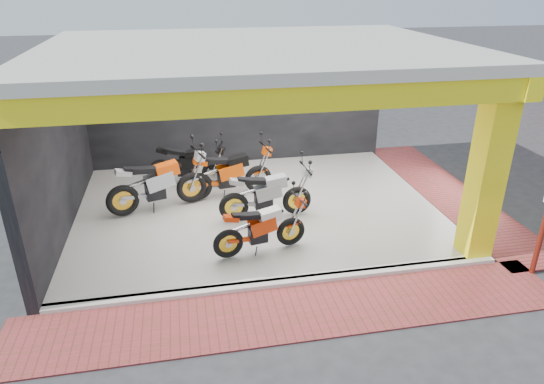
{
  "coord_description": "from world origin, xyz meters",
  "views": [
    {
      "loc": [
        -1.56,
        -7.91,
        4.98
      ],
      "look_at": [
        0.15,
        0.96,
        0.9
      ],
      "focal_mm": 32.0,
      "sensor_mm": 36.0,
      "label": 1
    }
  ],
  "objects": [
    {
      "name": "moto_row_a",
      "position": [
        0.8,
        1.4,
        0.76
      ],
      "size": [
        2.18,
        0.89,
        1.31
      ],
      "primitive_type": null,
      "rotation": [
        0.0,
        0.0,
        0.04
      ],
      "color": "#9B9EA2",
      "rests_on": "showroom_floor"
    },
    {
      "name": "header_beam_front",
      "position": [
        0.0,
        -1.0,
        3.3
      ],
      "size": [
        8.4,
        0.3,
        0.4
      ],
      "primitive_type": "cube",
      "color": "#FFF015",
      "rests_on": "corner_column"
    },
    {
      "name": "corner_column",
      "position": [
        3.75,
        -0.75,
        1.75
      ],
      "size": [
        0.5,
        0.5,
        3.5
      ],
      "primitive_type": "cube",
      "color": "#FFF015",
      "rests_on": "ground"
    },
    {
      "name": "moto_row_c",
      "position": [
        -1.44,
        2.46,
        0.83
      ],
      "size": [
        2.56,
        1.51,
        1.47
      ],
      "primitive_type": null,
      "rotation": [
        0.0,
        0.0,
        0.28
      ],
      "color": "#ACAFB4",
      "rests_on": "showroom_floor"
    },
    {
      "name": "moto_row_b",
      "position": [
        0.16,
        2.74,
        0.79
      ],
      "size": [
        2.35,
        1.13,
        1.38
      ],
      "primitive_type": null,
      "rotation": [
        0.0,
        0.0,
        0.14
      ],
      "color": "#EA4F09",
      "rests_on": "showroom_floor"
    },
    {
      "name": "paver_right",
      "position": [
        4.8,
        2.0,
        0.01
      ],
      "size": [
        1.4,
        7.0,
        0.03
      ],
      "primitive_type": "cube",
      "color": "#9A3236",
      "rests_on": "ground"
    },
    {
      "name": "back_wall",
      "position": [
        0.0,
        5.1,
        1.75
      ],
      "size": [
        8.2,
        0.2,
        3.5
      ],
      "primitive_type": "cube",
      "color": "black",
      "rests_on": "ground"
    },
    {
      "name": "left_wall",
      "position": [
        -4.1,
        2.0,
        1.75
      ],
      "size": [
        0.2,
        6.2,
        3.5
      ],
      "primitive_type": "cube",
      "color": "black",
      "rests_on": "ground"
    },
    {
      "name": "showroom_ceiling",
      "position": [
        0.0,
        2.0,
        3.6
      ],
      "size": [
        8.4,
        6.4,
        0.2
      ],
      "primitive_type": "cube",
      "color": "beige",
      "rests_on": "corner_column"
    },
    {
      "name": "paver_front",
      "position": [
        0.0,
        -1.8,
        0.01
      ],
      "size": [
        9.0,
        1.4,
        0.03
      ],
      "primitive_type": "cube",
      "color": "#9A3236",
      "rests_on": "ground"
    },
    {
      "name": "moto_row_d",
      "position": [
        -0.86,
        3.34,
        0.74
      ],
      "size": [
        2.21,
        1.36,
        1.27
      ],
      "primitive_type": null,
      "rotation": [
        0.0,
        0.0,
        -0.31
      ],
      "color": "black",
      "rests_on": "showroom_floor"
    },
    {
      "name": "floor_kerb",
      "position": [
        0.0,
        -1.02,
        0.05
      ],
      "size": [
        8.0,
        0.2,
        0.1
      ],
      "primitive_type": "cube",
      "color": "white",
      "rests_on": "ground"
    },
    {
      "name": "header_beam_right",
      "position": [
        4.0,
        2.0,
        3.3
      ],
      "size": [
        0.3,
        6.4,
        0.4
      ],
      "primitive_type": "cube",
      "color": "#FFF015",
      "rests_on": "corner_column"
    },
    {
      "name": "showroom_floor",
      "position": [
        0.0,
        2.0,
        0.05
      ],
      "size": [
        8.0,
        6.0,
        0.1
      ],
      "primitive_type": "cube",
      "color": "white",
      "rests_on": "ground"
    },
    {
      "name": "moto_hero",
      "position": [
        0.36,
        0.11,
        0.7
      ],
      "size": [
        2.05,
        1.07,
        1.19
      ],
      "primitive_type": null,
      "rotation": [
        0.0,
        0.0,
        0.18
      ],
      "color": "red",
      "rests_on": "showroom_floor"
    },
    {
      "name": "ground",
      "position": [
        0.0,
        0.0,
        0.0
      ],
      "size": [
        80.0,
        80.0,
        0.0
      ],
      "primitive_type": "plane",
      "color": "#2D2D30",
      "rests_on": "ground"
    }
  ]
}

